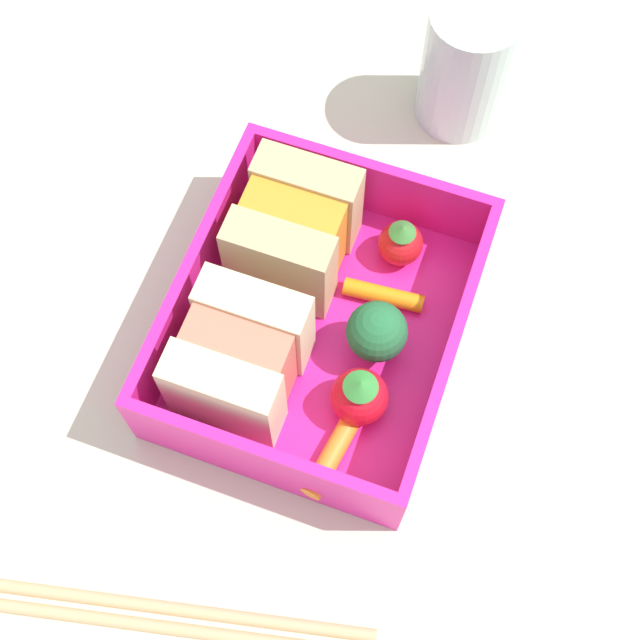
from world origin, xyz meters
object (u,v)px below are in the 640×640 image
strawberry_far_left (359,396)px  drinking_glass (466,65)px  sandwich_left (240,357)px  sandwich_center_left (294,231)px  broccoli_floret (375,338)px  carrot_stick_far_left (383,295)px  strawberry_left (401,242)px  chopstick_pair (178,619)px  carrot_stick_left (332,456)px

strawberry_far_left → drinking_glass: (21.55, 0.60, 1.42)cm
sandwich_left → sandwich_center_left: bearing=0.0°
broccoli_floret → carrot_stick_far_left: bearing=8.5°
strawberry_far_left → drinking_glass: drinking_glass is taller
sandwich_center_left → strawberry_left: (2.13, -5.64, -1.52)cm
broccoli_floret → strawberry_left: (6.47, 0.54, -0.93)cm
sandwich_left → broccoli_floret: 7.20cm
chopstick_pair → broccoli_floret: bearing=-15.9°
carrot_stick_far_left → chopstick_pair: bearing=168.1°
sandwich_center_left → carrot_stick_left: bearing=-150.6°
sandwich_center_left → chopstick_pair: sandwich_center_left is taller
carrot_stick_left → drinking_glass: (24.78, 0.21, 2.52)cm
strawberry_far_left → carrot_stick_far_left: strawberry_far_left is taller
strawberry_far_left → sandwich_center_left: bearing=40.7°
carrot_stick_left → broccoli_floret: size_ratio=1.14×
carrot_stick_far_left → sandwich_center_left: bearing=80.8°
sandwich_center_left → carrot_stick_left: (-10.68, -6.02, -2.37)cm
sandwich_center_left → broccoli_floret: 7.57cm
chopstick_pair → strawberry_far_left: bearing=-20.2°
sandwich_left → carrot_stick_far_left: (7.07, -5.67, -2.42)cm
strawberry_left → broccoli_floret: bearing=-175.2°
sandwich_left → strawberry_left: (10.12, -5.64, -1.52)cm
strawberry_far_left → broccoli_floret: (3.11, 0.23, 0.68)cm
broccoli_floret → strawberry_left: bearing=4.8°
broccoli_floret → drinking_glass: 18.46cm
strawberry_far_left → drinking_glass: bearing=1.6°
sandwich_left → chopstick_pair: (-12.83, -1.48, -3.78)cm
sandwich_center_left → carrot_stick_left: size_ratio=1.40×
carrot_stick_left → strawberry_far_left: 3.44cm
chopstick_pair → drinking_glass: bearing=-7.1°
strawberry_far_left → strawberry_left: size_ratio=1.16×
strawberry_far_left → strawberry_left: 9.61cm
sandwich_left → sandwich_center_left: same height
carrot_stick_far_left → carrot_stick_left: bearing=-177.9°
strawberry_far_left → strawberry_left: (9.58, 0.78, -0.25)cm
sandwich_center_left → drinking_glass: size_ratio=0.77×
sandwich_center_left → drinking_glass: (14.10, -5.81, 0.15)cm
sandwich_center_left → drinking_glass: drinking_glass is taller
broccoli_floret → drinking_glass: (18.44, 0.37, 0.74)cm
sandwich_left → broccoli_floret: sandwich_left is taller
broccoli_floret → chopstick_pair: bearing=164.1°
carrot_stick_left → broccoli_floret: 6.59cm
carrot_stick_far_left → drinking_glass: drinking_glass is taller
sandwich_center_left → strawberry_left: 6.21cm
drinking_glass → sandwich_center_left: bearing=157.6°
sandwich_left → broccoli_floret: bearing=-59.4°
sandwich_center_left → strawberry_left: sandwich_center_left is taller
sandwich_left → broccoli_floret: (3.65, -6.18, -0.59)cm
broccoli_floret → carrot_stick_far_left: size_ratio=0.90×
carrot_stick_left → strawberry_left: 12.85cm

